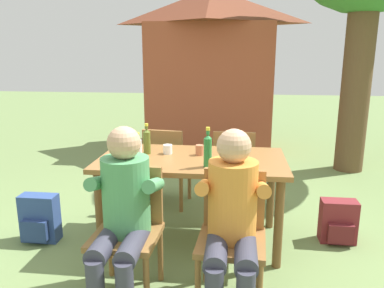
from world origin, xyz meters
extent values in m
plane|color=#6B844C|center=(0.00, 0.00, 0.00)|extent=(24.00, 24.00, 0.00)
cube|color=olive|center=(0.00, 0.00, 0.75)|extent=(1.58, 0.86, 0.04)
cylinder|color=brown|center=(-0.71, -0.35, 0.36)|extent=(0.07, 0.07, 0.73)
cylinder|color=brown|center=(0.71, -0.35, 0.36)|extent=(0.07, 0.07, 0.73)
cylinder|color=brown|center=(-0.71, 0.35, 0.36)|extent=(0.07, 0.07, 0.73)
cylinder|color=brown|center=(0.71, 0.35, 0.36)|extent=(0.07, 0.07, 0.73)
cube|color=olive|center=(0.35, -0.81, 0.43)|extent=(0.46, 0.46, 0.04)
cube|color=olive|center=(0.37, -0.61, 0.66)|extent=(0.42, 0.06, 0.42)
cylinder|color=olive|center=(0.15, -0.99, 0.21)|extent=(0.04, 0.04, 0.41)
cylinder|color=olive|center=(0.18, -0.61, 0.21)|extent=(0.04, 0.04, 0.41)
cylinder|color=olive|center=(0.56, -0.63, 0.21)|extent=(0.04, 0.04, 0.41)
cube|color=olive|center=(-0.35, -0.81, 0.43)|extent=(0.45, 0.45, 0.04)
cube|color=olive|center=(-0.35, -0.61, 0.66)|extent=(0.42, 0.05, 0.42)
cylinder|color=olive|center=(-0.55, -0.99, 0.21)|extent=(0.04, 0.04, 0.41)
cylinder|color=olive|center=(-0.17, -1.01, 0.21)|extent=(0.04, 0.04, 0.41)
cylinder|color=olive|center=(-0.54, -0.61, 0.21)|extent=(0.04, 0.04, 0.41)
cylinder|color=olive|center=(-0.16, -0.63, 0.21)|extent=(0.04, 0.04, 0.41)
cube|color=olive|center=(-0.35, 0.81, 0.43)|extent=(0.49, 0.49, 0.04)
cube|color=olive|center=(-0.38, 0.61, 0.66)|extent=(0.42, 0.09, 0.42)
cylinder|color=olive|center=(-0.14, 0.98, 0.21)|extent=(0.04, 0.04, 0.41)
cylinder|color=olive|center=(-0.52, 1.02, 0.21)|extent=(0.04, 0.04, 0.41)
cylinder|color=olive|center=(-0.19, 0.60, 0.21)|extent=(0.04, 0.04, 0.41)
cylinder|color=olive|center=(-0.56, 0.64, 0.21)|extent=(0.04, 0.04, 0.41)
cube|color=olive|center=(0.35, 0.81, 0.43)|extent=(0.45, 0.45, 0.04)
cube|color=olive|center=(0.35, 0.61, 0.66)|extent=(0.42, 0.05, 0.42)
cylinder|color=olive|center=(0.55, 1.00, 0.21)|extent=(0.04, 0.04, 0.41)
cylinder|color=olive|center=(0.17, 1.01, 0.21)|extent=(0.04, 0.04, 0.41)
cylinder|color=olive|center=(0.54, 0.62, 0.21)|extent=(0.04, 0.04, 0.41)
cylinder|color=olive|center=(0.16, 0.63, 0.21)|extent=(0.04, 0.04, 0.41)
cylinder|color=orange|center=(0.35, -0.76, 0.71)|extent=(0.32, 0.32, 0.52)
sphere|color=tan|center=(0.35, -0.76, 1.07)|extent=(0.22, 0.22, 0.22)
cylinder|color=#383847|center=(0.26, -0.96, 0.45)|extent=(0.14, 0.40, 0.14)
cylinder|color=orange|center=(0.17, -0.76, 0.79)|extent=(0.09, 0.31, 0.16)
cylinder|color=#383847|center=(0.44, -0.96, 0.45)|extent=(0.14, 0.40, 0.14)
cylinder|color=orange|center=(0.54, -0.76, 0.79)|extent=(0.09, 0.31, 0.16)
cylinder|color=#4C935B|center=(-0.35, -0.76, 0.71)|extent=(0.32, 0.32, 0.52)
sphere|color=tan|center=(-0.35, -0.76, 1.07)|extent=(0.22, 0.22, 0.22)
cylinder|color=#383847|center=(-0.44, -0.96, 0.45)|extent=(0.14, 0.40, 0.14)
cylinder|color=#4C935B|center=(-0.54, -0.76, 0.79)|extent=(0.09, 0.31, 0.16)
cylinder|color=#383847|center=(-0.26, -0.96, 0.45)|extent=(0.14, 0.40, 0.14)
cylinder|color=#4C935B|center=(-0.17, -0.76, 0.79)|extent=(0.09, 0.31, 0.16)
cylinder|color=#566623|center=(-0.41, 0.09, 0.86)|extent=(0.06, 0.06, 0.19)
cone|color=#566623|center=(-0.41, 0.09, 0.98)|extent=(0.06, 0.06, 0.03)
cylinder|color=#566623|center=(-0.41, 0.09, 1.00)|extent=(0.03, 0.03, 0.03)
cylinder|color=yellow|center=(-0.41, 0.09, 1.03)|extent=(0.03, 0.03, 0.02)
cylinder|color=#287A38|center=(0.15, -0.25, 0.88)|extent=(0.06, 0.06, 0.23)
cone|color=#287A38|center=(0.15, -0.25, 1.01)|extent=(0.06, 0.06, 0.03)
cylinder|color=#287A38|center=(0.15, -0.25, 1.04)|extent=(0.03, 0.03, 0.03)
cylinder|color=yellow|center=(0.15, -0.25, 1.07)|extent=(0.03, 0.03, 0.03)
cylinder|color=#996019|center=(0.34, 0.11, 0.85)|extent=(0.06, 0.06, 0.17)
cone|color=#996019|center=(0.34, 0.11, 0.95)|extent=(0.06, 0.06, 0.02)
cylinder|color=#996019|center=(0.34, 0.11, 0.97)|extent=(0.03, 0.03, 0.02)
cylinder|color=yellow|center=(0.34, 0.11, 0.99)|extent=(0.03, 0.03, 0.02)
cylinder|color=white|center=(-0.44, -0.09, 0.85)|extent=(0.06, 0.06, 0.16)
cone|color=white|center=(-0.44, -0.09, 0.94)|extent=(0.06, 0.06, 0.02)
cylinder|color=white|center=(-0.44, -0.09, 0.96)|extent=(0.03, 0.03, 0.02)
cylinder|color=yellow|center=(-0.44, -0.09, 0.98)|extent=(0.03, 0.03, 0.02)
cylinder|color=#B2B7BC|center=(-0.55, -0.25, 0.82)|extent=(0.07, 0.07, 0.11)
cylinder|color=white|center=(-0.23, 0.10, 0.81)|extent=(0.08, 0.08, 0.08)
cylinder|color=#BC6B47|center=(0.05, 0.10, 0.81)|extent=(0.07, 0.07, 0.09)
cube|color=silver|center=(0.40, -0.15, 0.77)|extent=(0.09, 0.17, 0.01)
cube|color=black|center=(0.36, -0.04, 0.77)|extent=(0.05, 0.08, 0.01)
cube|color=#2D4784|center=(-1.34, -0.15, 0.21)|extent=(0.33, 0.15, 0.43)
cube|color=navy|center=(-1.34, -0.26, 0.14)|extent=(0.23, 0.06, 0.19)
cube|color=maroon|center=(1.28, 0.14, 0.19)|extent=(0.31, 0.16, 0.38)
cube|color=maroon|center=(1.28, 0.03, 0.12)|extent=(0.22, 0.06, 0.17)
cylinder|color=brown|center=(1.97, 2.35, 1.31)|extent=(0.39, 0.39, 2.61)
cube|color=#9E472D|center=(-0.08, 3.42, 1.04)|extent=(1.98, 1.46, 2.08)
pyramid|color=brown|center=(-0.08, 3.42, 2.35)|extent=(2.28, 1.68, 0.55)
camera|label=1|loc=(0.36, -3.08, 1.65)|focal=35.52mm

